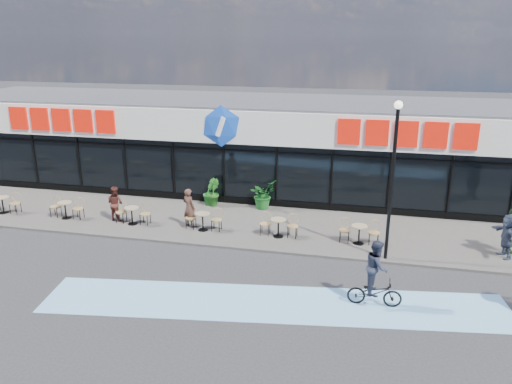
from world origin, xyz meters
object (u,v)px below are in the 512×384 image
Objects in this scene: lamp_post at (393,169)px; potted_plant_mid at (213,192)px; potted_plant_left at (209,192)px; patron_right at (115,203)px; patron_left at (189,208)px; cyclist_a at (376,279)px; potted_plant_right at (263,194)px; pedestrian_b at (510,231)px; pedestrian_a at (507,236)px.

potted_plant_mid is (-7.76, 4.16, -2.67)m from lamp_post.
potted_plant_mid is (0.17, -0.05, 0.02)m from potted_plant_left.
potted_plant_left is 0.82× the size of patron_right.
lamp_post reaches higher than patron_left.
lamp_post is 4.12m from cyclist_a.
lamp_post is at bearing -38.50° from potted_plant_right.
potted_plant_left is at bearing 69.49° from pedestrian_b.
potted_plant_right is at bearing -106.81° from patron_left.
pedestrian_a is (12.06, -0.32, -0.01)m from patron_left.
patron_left reaches higher than potted_plant_mid.
pedestrian_a is 0.96× the size of pedestrian_b.
pedestrian_a is at bearing -18.72° from potted_plant_right.
potted_plant_left is 4.35m from patron_right.
pedestrian_a is 0.78× the size of cyclist_a.
patron_right is at bearing -139.83° from potted_plant_left.
patron_left is (0.03, -2.84, 0.21)m from potted_plant_left.
potted_plant_left is at bearing 135.31° from cyclist_a.
pedestrian_b is (12.13, -2.67, 0.22)m from potted_plant_mid.
cyclist_a is at bearing -60.95° from pedestrian_a.
lamp_post is at bearing -89.82° from pedestrian_a.
pedestrian_b is at bearing -12.43° from potted_plant_mid.
lamp_post reaches higher than patron_right.
potted_plant_left is 2.84m from patron_left.
pedestrian_b is at bearing 141.44° from pedestrian_a.
lamp_post is 2.68× the size of cyclist_a.
patron_right reaches higher than potted_plant_left.
potted_plant_left is at bearing -177.91° from potted_plant_right.
potted_plant_mid is at bearing -17.11° from potted_plant_left.
potted_plant_right is 9.04m from cyclist_a.
patron_left is 1.01× the size of pedestrian_a.
lamp_post is at bearing -28.21° from potted_plant_mid.
lamp_post is at bearing -28.00° from potted_plant_left.
potted_plant_mid is at bearing -126.44° from patron_right.
pedestrian_a is at bearing 43.10° from cyclist_a.
potted_plant_right is 10.12m from pedestrian_a.
lamp_post is 4.97m from pedestrian_a.
potted_plant_mid is 0.74× the size of pedestrian_b.
potted_plant_mid is 0.97× the size of potted_plant_right.
patron_right is 0.72× the size of cyclist_a.
potted_plant_right is (2.35, 0.14, 0.02)m from potted_plant_mid.
pedestrian_b reaches higher than potted_plant_mid.
potted_plant_left is 0.75× the size of patron_left.
pedestrian_b is at bearing -164.43° from patron_right.
pedestrian_b reaches higher than potted_plant_right.
cyclist_a is (-0.41, -3.22, -2.54)m from lamp_post.
potted_plant_mid is 2.35m from potted_plant_right.
potted_plant_mid is at bearing -69.32° from patron_left.
cyclist_a reaches higher than pedestrian_b.
pedestrian_a is at bearing -158.04° from patron_left.
pedestrian_a reaches higher than potted_plant_mid.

